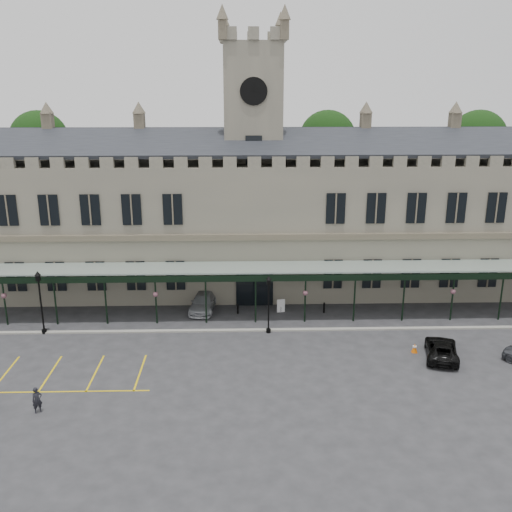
{
  "coord_description": "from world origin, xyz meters",
  "views": [
    {
      "loc": [
        -1.09,
        -35.6,
        18.71
      ],
      "look_at": [
        0.0,
        6.0,
        6.0
      ],
      "focal_mm": 40.0,
      "sensor_mm": 36.0,
      "label": 1
    }
  ],
  "objects_px": {
    "station_building": "(253,220)",
    "car_taxi": "(203,302)",
    "clock_tower": "(253,148)",
    "car_van": "(442,349)",
    "lamp_post_mid": "(269,299)",
    "lamp_post_left": "(40,297)",
    "person_a": "(37,400)",
    "sign_board": "(281,306)",
    "traffic_cone": "(415,348)"
  },
  "relations": [
    {
      "from": "person_a",
      "to": "lamp_post_left",
      "type": "bearing_deg",
      "value": 71.77
    },
    {
      "from": "clock_tower",
      "to": "person_a",
      "type": "distance_m",
      "value": 28.23
    },
    {
      "from": "clock_tower",
      "to": "person_a",
      "type": "relative_size",
      "value": 15.41
    },
    {
      "from": "traffic_cone",
      "to": "person_a",
      "type": "bearing_deg",
      "value": -163.69
    },
    {
      "from": "car_taxi",
      "to": "lamp_post_mid",
      "type": "bearing_deg",
      "value": -36.02
    },
    {
      "from": "sign_board",
      "to": "person_a",
      "type": "relative_size",
      "value": 0.72
    },
    {
      "from": "car_taxi",
      "to": "traffic_cone",
      "type": "bearing_deg",
      "value": -22.27
    },
    {
      "from": "station_building",
      "to": "sign_board",
      "type": "xyz_separation_m",
      "value": [
        2.2,
        -6.67,
        -5.9
      ]
    },
    {
      "from": "clock_tower",
      "to": "lamp_post_left",
      "type": "bearing_deg",
      "value": -147.46
    },
    {
      "from": "lamp_post_mid",
      "to": "car_taxi",
      "type": "height_order",
      "value": "lamp_post_mid"
    },
    {
      "from": "car_taxi",
      "to": "car_van",
      "type": "bearing_deg",
      "value": -22.13
    },
    {
      "from": "lamp_post_mid",
      "to": "car_van",
      "type": "relative_size",
      "value": 1.03
    },
    {
      "from": "sign_board",
      "to": "station_building",
      "type": "bearing_deg",
      "value": 98.49
    },
    {
      "from": "station_building",
      "to": "sign_board",
      "type": "distance_m",
      "value": 9.17
    },
    {
      "from": "lamp_post_mid",
      "to": "clock_tower",
      "type": "bearing_deg",
      "value": 94.99
    },
    {
      "from": "lamp_post_mid",
      "to": "traffic_cone",
      "type": "height_order",
      "value": "lamp_post_mid"
    },
    {
      "from": "station_building",
      "to": "car_taxi",
      "type": "distance_m",
      "value": 9.37
    },
    {
      "from": "traffic_cone",
      "to": "car_taxi",
      "type": "distance_m",
      "value": 17.92
    },
    {
      "from": "sign_board",
      "to": "clock_tower",
      "type": "bearing_deg",
      "value": 98.27
    },
    {
      "from": "person_a",
      "to": "clock_tower",
      "type": "bearing_deg",
      "value": 24.01
    },
    {
      "from": "lamp_post_left",
      "to": "person_a",
      "type": "xyz_separation_m",
      "value": [
        3.3,
        -11.17,
        -2.22
      ]
    },
    {
      "from": "station_building",
      "to": "lamp_post_left",
      "type": "bearing_deg",
      "value": -147.67
    },
    {
      "from": "person_a",
      "to": "sign_board",
      "type": "bearing_deg",
      "value": 9.47
    },
    {
      "from": "station_building",
      "to": "traffic_cone",
      "type": "bearing_deg",
      "value": -51.82
    },
    {
      "from": "clock_tower",
      "to": "car_van",
      "type": "bearing_deg",
      "value": -49.75
    },
    {
      "from": "clock_tower",
      "to": "station_building",
      "type": "bearing_deg",
      "value": -90.0
    },
    {
      "from": "station_building",
      "to": "car_taxi",
      "type": "height_order",
      "value": "station_building"
    },
    {
      "from": "sign_board",
      "to": "person_a",
      "type": "distance_m",
      "value": 21.46
    },
    {
      "from": "station_building",
      "to": "person_a",
      "type": "relative_size",
      "value": 37.27
    },
    {
      "from": "traffic_cone",
      "to": "car_taxi",
      "type": "relative_size",
      "value": 0.14
    },
    {
      "from": "lamp_post_left",
      "to": "car_taxi",
      "type": "xyz_separation_m",
      "value": [
        12.09,
        4.53,
        -2.33
      ]
    },
    {
      "from": "lamp_post_mid",
      "to": "car_taxi",
      "type": "xyz_separation_m",
      "value": [
        -5.36,
        4.85,
        -2.08
      ]
    },
    {
      "from": "station_building",
      "to": "clock_tower",
      "type": "relative_size",
      "value": 2.42
    },
    {
      "from": "station_building",
      "to": "car_van",
      "type": "distance_m",
      "value": 20.89
    },
    {
      "from": "lamp_post_left",
      "to": "traffic_cone",
      "type": "xyz_separation_m",
      "value": [
        27.85,
        -3.99,
        -2.68
      ]
    },
    {
      "from": "sign_board",
      "to": "car_van",
      "type": "bearing_deg",
      "value": -48.27
    },
    {
      "from": "station_building",
      "to": "car_van",
      "type": "xyz_separation_m",
      "value": [
        13.0,
        -15.27,
        -5.83
      ]
    },
    {
      "from": "car_taxi",
      "to": "car_van",
      "type": "relative_size",
      "value": 1.05
    },
    {
      "from": "traffic_cone",
      "to": "lamp_post_mid",
      "type": "bearing_deg",
      "value": 160.55
    },
    {
      "from": "station_building",
      "to": "traffic_cone",
      "type": "xyz_separation_m",
      "value": [
        11.35,
        -14.43,
        -6.13
      ]
    },
    {
      "from": "traffic_cone",
      "to": "sign_board",
      "type": "bearing_deg",
      "value": 139.69
    },
    {
      "from": "lamp_post_mid",
      "to": "sign_board",
      "type": "bearing_deg",
      "value": 72.99
    },
    {
      "from": "lamp_post_mid",
      "to": "sign_board",
      "type": "relative_size",
      "value": 4.05
    },
    {
      "from": "traffic_cone",
      "to": "station_building",
      "type": "bearing_deg",
      "value": 128.18
    },
    {
      "from": "clock_tower",
      "to": "person_a",
      "type": "bearing_deg",
      "value": -121.31
    },
    {
      "from": "lamp_post_left",
      "to": "lamp_post_mid",
      "type": "distance_m",
      "value": 17.45
    },
    {
      "from": "traffic_cone",
      "to": "car_taxi",
      "type": "height_order",
      "value": "car_taxi"
    },
    {
      "from": "sign_board",
      "to": "person_a",
      "type": "height_order",
      "value": "person_a"
    },
    {
      "from": "lamp_post_left",
      "to": "station_building",
      "type": "bearing_deg",
      "value": 32.33
    },
    {
      "from": "station_building",
      "to": "car_van",
      "type": "relative_size",
      "value": 13.16
    }
  ]
}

